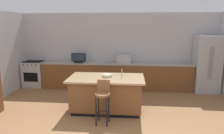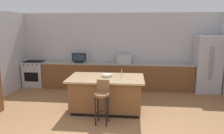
{
  "view_description": "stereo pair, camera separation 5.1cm",
  "coord_description": "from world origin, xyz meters",
  "px_view_note": "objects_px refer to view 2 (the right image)",
  "views": [
    {
      "loc": [
        0.48,
        -2.88,
        2.23
      ],
      "look_at": [
        -0.06,
        3.18,
        1.02
      ],
      "focal_mm": 33.54,
      "sensor_mm": 36.0,
      "label": 1
    },
    {
      "loc": [
        0.53,
        -2.87,
        2.23
      ],
      "look_at": [
        -0.06,
        3.18,
        1.02
      ],
      "focal_mm": 33.54,
      "sensor_mm": 36.0,
      "label": 2
    }
  ],
  "objects_px": {
    "microwave": "(124,59)",
    "refrigerator": "(207,64)",
    "range_oven": "(35,74)",
    "tv_monitor": "(79,58)",
    "bar_stool_center": "(102,98)",
    "kitchen_island": "(106,94)",
    "fruit_bowl": "(107,76)"
  },
  "relations": [
    {
      "from": "kitchen_island",
      "to": "microwave",
      "type": "distance_m",
      "value": 2.16
    },
    {
      "from": "kitchen_island",
      "to": "fruit_bowl",
      "type": "bearing_deg",
      "value": 78.97
    },
    {
      "from": "kitchen_island",
      "to": "bar_stool_center",
      "type": "distance_m",
      "value": 0.77
    },
    {
      "from": "bar_stool_center",
      "to": "fruit_bowl",
      "type": "distance_m",
      "value": 0.88
    },
    {
      "from": "refrigerator",
      "to": "fruit_bowl",
      "type": "xyz_separation_m",
      "value": [
        -3.17,
        -1.92,
        -0.01
      ]
    },
    {
      "from": "kitchen_island",
      "to": "microwave",
      "type": "xyz_separation_m",
      "value": [
        0.38,
        2.04,
        0.61
      ]
    },
    {
      "from": "kitchen_island",
      "to": "microwave",
      "type": "relative_size",
      "value": 4.05
    },
    {
      "from": "refrigerator",
      "to": "bar_stool_center",
      "type": "distance_m",
      "value": 4.2
    },
    {
      "from": "kitchen_island",
      "to": "range_oven",
      "type": "xyz_separation_m",
      "value": [
        -2.93,
        2.04,
        0.0
      ]
    },
    {
      "from": "range_oven",
      "to": "tv_monitor",
      "type": "xyz_separation_m",
      "value": [
        1.71,
        -0.05,
        0.61
      ]
    },
    {
      "from": "kitchen_island",
      "to": "microwave",
      "type": "bearing_deg",
      "value": 79.32
    },
    {
      "from": "tv_monitor",
      "to": "bar_stool_center",
      "type": "xyz_separation_m",
      "value": [
        1.23,
        -2.74,
        -0.47
      ]
    },
    {
      "from": "range_oven",
      "to": "fruit_bowl",
      "type": "distance_m",
      "value": 3.58
    },
    {
      "from": "range_oven",
      "to": "microwave",
      "type": "height_order",
      "value": "microwave"
    },
    {
      "from": "kitchen_island",
      "to": "refrigerator",
      "type": "height_order",
      "value": "refrigerator"
    },
    {
      "from": "bar_stool_center",
      "to": "fruit_bowl",
      "type": "relative_size",
      "value": 3.82
    },
    {
      "from": "refrigerator",
      "to": "tv_monitor",
      "type": "height_order",
      "value": "refrigerator"
    },
    {
      "from": "range_oven",
      "to": "bar_stool_center",
      "type": "xyz_separation_m",
      "value": [
        2.94,
        -2.79,
        0.14
      ]
    },
    {
      "from": "range_oven",
      "to": "kitchen_island",
      "type": "bearing_deg",
      "value": -34.76
    },
    {
      "from": "refrigerator",
      "to": "bar_stool_center",
      "type": "xyz_separation_m",
      "value": [
        -3.17,
        -2.73,
        -0.34
      ]
    },
    {
      "from": "microwave",
      "to": "tv_monitor",
      "type": "relative_size",
      "value": 0.94
    },
    {
      "from": "tv_monitor",
      "to": "range_oven",
      "type": "bearing_deg",
      "value": 178.3
    },
    {
      "from": "fruit_bowl",
      "to": "kitchen_island",
      "type": "bearing_deg",
      "value": -101.03
    },
    {
      "from": "bar_stool_center",
      "to": "fruit_bowl",
      "type": "bearing_deg",
      "value": 93.38
    },
    {
      "from": "microwave",
      "to": "refrigerator",
      "type": "bearing_deg",
      "value": -1.36
    },
    {
      "from": "kitchen_island",
      "to": "bar_stool_center",
      "type": "xyz_separation_m",
      "value": [
        0.0,
        -0.76,
        0.15
      ]
    },
    {
      "from": "tv_monitor",
      "to": "bar_stool_center",
      "type": "bearing_deg",
      "value": -65.84
    },
    {
      "from": "refrigerator",
      "to": "microwave",
      "type": "height_order",
      "value": "refrigerator"
    },
    {
      "from": "tv_monitor",
      "to": "fruit_bowl",
      "type": "distance_m",
      "value": 2.3
    },
    {
      "from": "kitchen_island",
      "to": "tv_monitor",
      "type": "relative_size",
      "value": 3.82
    },
    {
      "from": "kitchen_island",
      "to": "refrigerator",
      "type": "bearing_deg",
      "value": 31.83
    },
    {
      "from": "refrigerator",
      "to": "fruit_bowl",
      "type": "bearing_deg",
      "value": -148.79
    }
  ]
}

